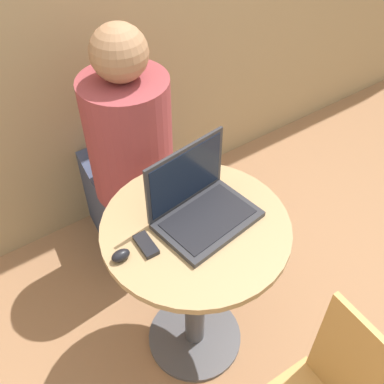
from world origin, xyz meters
The scene contains 6 objects.
ground_plane centered at (0.00, 0.00, 0.00)m, with size 12.00×12.00×0.00m, color #9E704C.
round_table centered at (0.00, 0.00, 0.51)m, with size 0.63×0.63×0.76m.
laptop centered at (0.04, 0.03, 0.81)m, with size 0.35×0.26×0.25m.
cell_phone centered at (-0.18, 0.02, 0.77)m, with size 0.05×0.10×0.02m.
computer_mouse centered at (-0.27, 0.02, 0.78)m, with size 0.06×0.04×0.03m.
person_seated centered at (0.07, 0.62, 0.51)m, with size 0.39×0.56×1.22m.
Camera 1 is at (-0.56, -0.79, 1.87)m, focal length 42.00 mm.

